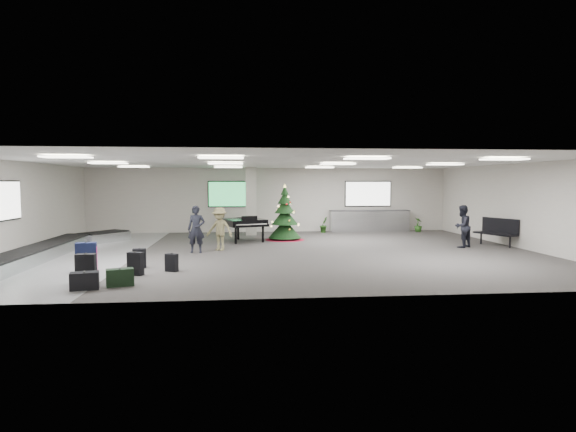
{
  "coord_description": "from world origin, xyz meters",
  "views": [
    {
      "loc": [
        -1.49,
        -17.09,
        2.48
      ],
      "look_at": [
        0.3,
        1.0,
        1.21
      ],
      "focal_mm": 30.0,
      "sensor_mm": 36.0,
      "label": 1
    }
  ],
  "objects": [
    {
      "name": "potted_plant_right",
      "position": [
        7.4,
        6.22,
        0.36
      ],
      "size": [
        0.47,
        0.47,
        0.71
      ],
      "primitive_type": "imported",
      "rotation": [
        0.0,
        0.0,
        1.77
      ],
      "color": "#163A12",
      "rests_on": "ground"
    },
    {
      "name": "suitcase_3",
      "position": [
        -4.42,
        -2.93,
        0.28
      ],
      "size": [
        0.4,
        0.26,
        0.58
      ],
      "rotation": [
        0.0,
        0.0,
        0.16
      ],
      "color": "black",
      "rests_on": "ground"
    },
    {
      "name": "pink_suitcase",
      "position": [
        -5.69,
        -3.42,
        0.35
      ],
      "size": [
        0.49,
        0.34,
        0.72
      ],
      "rotation": [
        0.0,
        0.0,
        0.22
      ],
      "color": "#EC1E88",
      "rests_on": "ground"
    },
    {
      "name": "black_duffel",
      "position": [
        -5.1,
        -5.69,
        0.2
      ],
      "size": [
        0.68,
        0.48,
        0.43
      ],
      "rotation": [
        0.0,
        0.0,
        0.23
      ],
      "color": "black",
      "rests_on": "ground"
    },
    {
      "name": "potted_plant_left",
      "position": [
        2.59,
        6.29,
        0.39
      ],
      "size": [
        0.52,
        0.55,
        0.78
      ],
      "primitive_type": "imported",
      "rotation": [
        0.0,
        0.0,
        1.01
      ],
      "color": "#163A12",
      "rests_on": "ground"
    },
    {
      "name": "suitcase_7",
      "position": [
        -3.42,
        -3.56,
        0.25
      ],
      "size": [
        0.39,
        0.32,
        0.51
      ],
      "rotation": [
        0.0,
        0.0,
        -0.51
      ],
      "color": "black",
      "rests_on": "ground"
    },
    {
      "name": "ground",
      "position": [
        0.0,
        0.0,
        0.0
      ],
      "size": [
        18.0,
        18.0,
        0.0
      ],
      "primitive_type": "plane",
      "color": "#3C3836",
      "rests_on": "ground"
    },
    {
      "name": "service_counter",
      "position": [
        5.0,
        6.65,
        0.55
      ],
      "size": [
        4.05,
        0.65,
        1.08
      ],
      "color": "silver",
      "rests_on": "ground"
    },
    {
      "name": "suitcase_0",
      "position": [
        -5.3,
        -4.92,
        0.36
      ],
      "size": [
        0.47,
        0.28,
        0.74
      ],
      "rotation": [
        0.0,
        0.0,
        0.04
      ],
      "color": "black",
      "rests_on": "ground"
    },
    {
      "name": "green_duffel",
      "position": [
        -4.38,
        -5.37,
        0.21
      ],
      "size": [
        0.69,
        0.49,
        0.44
      ],
      "rotation": [
        0.0,
        0.0,
        0.31
      ],
      "color": "black",
      "rests_on": "ground"
    },
    {
      "name": "traveler_b",
      "position": [
        -2.26,
        0.5,
        0.79
      ],
      "size": [
        1.17,
        0.95,
        1.57
      ],
      "primitive_type": "imported",
      "rotation": [
        0.0,
        0.0,
        -0.42
      ],
      "color": "#877E53",
      "rests_on": "ground"
    },
    {
      "name": "baggage_carousel",
      "position": [
        -7.84,
        -0.08,
        0.21
      ],
      "size": [
        2.28,
        9.71,
        0.43
      ],
      "color": "silver",
      "rests_on": "ground"
    },
    {
      "name": "grand_piano",
      "position": [
        -1.35,
        3.12,
        0.79
      ],
      "size": [
        2.05,
        2.34,
        1.12
      ],
      "rotation": [
        0.0,
        0.0,
        0.34
      ],
      "color": "black",
      "rests_on": "ground"
    },
    {
      "name": "navy_suitcase",
      "position": [
        -5.74,
        -3.46,
        0.41
      ],
      "size": [
        0.59,
        0.41,
        0.85
      ],
      "rotation": [
        0.0,
        0.0,
        0.19
      ],
      "color": "black",
      "rests_on": "ground"
    },
    {
      "name": "traveler_bench",
      "position": [
        6.9,
        0.37,
        0.81
      ],
      "size": [
        0.99,
        0.93,
        1.62
      ],
      "primitive_type": "imported",
      "rotation": [
        0.0,
        0.0,
        3.69
      ],
      "color": "black",
      "rests_on": "ground"
    },
    {
      "name": "bench",
      "position": [
        8.52,
        0.68,
        0.61
      ],
      "size": [
        1.15,
        1.8,
        1.08
      ],
      "rotation": [
        0.0,
        0.0,
        0.36
      ],
      "color": "black",
      "rests_on": "ground"
    },
    {
      "name": "traveler_a",
      "position": [
        -3.05,
        -0.01,
        0.83
      ],
      "size": [
        0.63,
        0.43,
        1.67
      ],
      "primitive_type": "imported",
      "rotation": [
        0.0,
        0.0,
        -0.05
      ],
      "color": "black",
      "rests_on": "ground"
    },
    {
      "name": "room_envelope",
      "position": [
        -0.38,
        0.67,
        2.33
      ],
      "size": [
        18.02,
        14.02,
        3.21
      ],
      "color": "beige",
      "rests_on": "ground"
    },
    {
      "name": "christmas_tree",
      "position": [
        0.41,
        3.5,
        0.83
      ],
      "size": [
        1.7,
        1.7,
        2.42
      ],
      "color": "maroon",
      "rests_on": "ground"
    },
    {
      "name": "suitcase_1",
      "position": [
        -4.3,
        -4.02,
        0.31
      ],
      "size": [
        0.45,
        0.34,
        0.64
      ],
      "rotation": [
        0.0,
        0.0,
        -0.36
      ],
      "color": "black",
      "rests_on": "ground"
    }
  ]
}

